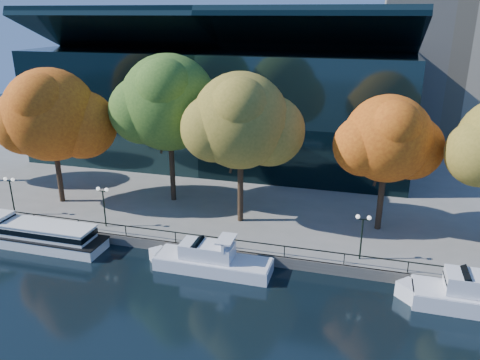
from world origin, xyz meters
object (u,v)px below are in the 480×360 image
(cruiser_near, at_px, (208,259))
(lamp_0, at_px, (10,187))
(cruiser_far, at_px, (475,295))
(lamp_2, at_px, (363,227))
(lamp_1, at_px, (103,198))
(tree_1, at_px, (52,117))
(tree_3, at_px, (242,123))
(tree_2, at_px, (170,105))
(tour_boat, at_px, (34,234))
(tree_4, at_px, (389,141))

(cruiser_near, xyz_separation_m, lamp_0, (-22.27, 3.49, 2.99))
(cruiser_far, distance_m, lamp_2, 9.52)
(lamp_1, distance_m, lamp_2, 24.06)
(tree_1, xyz_separation_m, lamp_2, (31.91, -4.42, -6.46))
(tree_1, distance_m, tree_3, 20.31)
(tree_2, bearing_deg, cruiser_near, -55.74)
(lamp_0, distance_m, lamp_2, 34.60)
(tour_boat, bearing_deg, tree_4, 17.95)
(cruiser_far, xyz_separation_m, tree_2, (-28.59, 11.60, 10.48))
(cruiser_far, xyz_separation_m, lamp_0, (-42.98, 3.52, 2.85))
(tree_3, relative_size, lamp_2, 3.65)
(tree_3, bearing_deg, tree_4, 7.47)
(cruiser_far, bearing_deg, tree_4, 123.97)
(cruiser_far, relative_size, lamp_0, 2.71)
(tree_4, distance_m, lamp_0, 37.26)
(tour_boat, xyz_separation_m, lamp_2, (29.47, 3.58, 2.81))
(tree_1, distance_m, tree_4, 33.62)
(lamp_1, relative_size, lamp_2, 1.00)
(cruiser_near, bearing_deg, tree_2, 124.26)
(cruiser_far, height_order, lamp_1, lamp_1)
(lamp_0, bearing_deg, tree_4, 10.15)
(lamp_1, bearing_deg, tree_3, 20.91)
(tree_1, bearing_deg, cruiser_far, -11.15)
(cruiser_far, relative_size, tree_1, 0.76)
(tree_1, xyz_separation_m, lamp_0, (-2.69, -4.42, -6.46))
(tree_1, xyz_separation_m, tree_3, (20.30, 0.34, 0.53))
(tour_boat, height_order, tree_3, tree_3)
(tour_boat, height_order, cruiser_near, cruiser_near)
(cruiser_far, bearing_deg, tree_1, 168.85)
(tree_3, distance_m, lamp_2, 14.36)
(tree_3, xyz_separation_m, lamp_1, (-12.45, -4.76, -6.98))
(tree_2, distance_m, tree_4, 21.98)
(cruiser_near, distance_m, tree_3, 12.96)
(cruiser_near, relative_size, tree_4, 0.85)
(tour_boat, height_order, tree_1, tree_1)
(cruiser_far, distance_m, tree_2, 32.58)
(tree_1, distance_m, lamp_2, 32.86)
(tour_boat, bearing_deg, tree_1, 107.00)
(tree_1, xyz_separation_m, tree_2, (11.70, 3.66, 1.18))
(cruiser_far, height_order, tree_2, tree_2)
(cruiser_far, distance_m, tree_1, 42.10)
(tree_1, bearing_deg, tree_3, 0.95)
(tour_boat, relative_size, tree_1, 1.00)
(tree_2, relative_size, lamp_2, 3.93)
(tree_3, bearing_deg, tree_1, -179.05)
(tree_2, xyz_separation_m, lamp_1, (-3.85, -8.08, -7.64))
(lamp_0, bearing_deg, cruiser_near, -8.91)
(cruiser_near, relative_size, lamp_2, 2.73)
(cruiser_near, height_order, lamp_2, lamp_2)
(tour_boat, height_order, lamp_0, lamp_0)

